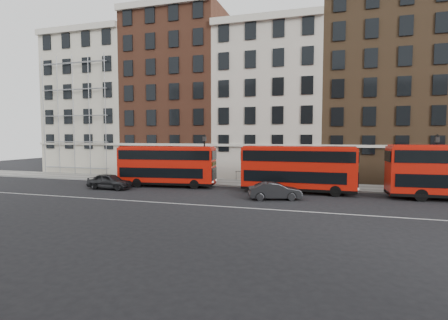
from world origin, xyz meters
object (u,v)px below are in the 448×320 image
(bus_b, at_px, (167,165))
(car_rear, at_px, (110,181))
(car_front, at_px, (275,191))
(bus_c, at_px, (298,168))

(bus_b, height_order, car_rear, bus_b)
(car_front, bearing_deg, car_rear, 68.37)
(car_rear, height_order, car_front, car_rear)
(bus_b, bearing_deg, car_rear, -153.01)
(bus_b, xyz_separation_m, bus_c, (13.40, 0.00, 0.07))
(bus_c, distance_m, car_rear, 18.43)
(bus_b, distance_m, car_front, 12.66)
(car_front, bearing_deg, bus_b, 52.73)
(bus_b, relative_size, bus_c, 0.99)
(bus_b, relative_size, car_rear, 2.25)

